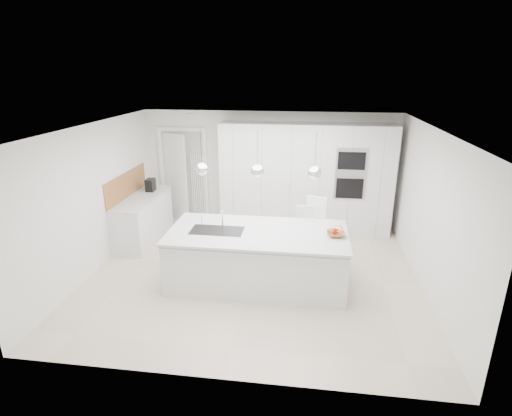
# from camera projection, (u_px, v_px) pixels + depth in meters

# --- Properties ---
(floor) EXTENTS (5.50, 5.50, 0.00)m
(floor) POSITION_uv_depth(u_px,v_px,m) (254.00, 274.00, 6.88)
(floor) COLOR beige
(floor) RESTS_ON ground
(wall_back) EXTENTS (5.50, 0.00, 5.50)m
(wall_back) POSITION_uv_depth(u_px,v_px,m) (269.00, 169.00, 8.80)
(wall_back) COLOR white
(wall_back) RESTS_ON ground
(wall_left) EXTENTS (0.00, 5.00, 5.00)m
(wall_left) POSITION_uv_depth(u_px,v_px,m) (94.00, 198.00, 6.81)
(wall_left) COLOR white
(wall_left) RESTS_ON ground
(ceiling) EXTENTS (5.50, 5.50, 0.00)m
(ceiling) POSITION_uv_depth(u_px,v_px,m) (253.00, 128.00, 6.05)
(ceiling) COLOR white
(ceiling) RESTS_ON wall_back
(tall_cabinets) EXTENTS (3.60, 0.60, 2.30)m
(tall_cabinets) POSITION_uv_depth(u_px,v_px,m) (305.00, 178.00, 8.46)
(tall_cabinets) COLOR silver
(tall_cabinets) RESTS_ON floor
(oven_stack) EXTENTS (0.62, 0.04, 1.05)m
(oven_stack) POSITION_uv_depth(u_px,v_px,m) (351.00, 174.00, 7.99)
(oven_stack) COLOR #A5A5A8
(oven_stack) RESTS_ON tall_cabinets
(doorway_frame) EXTENTS (1.11, 0.08, 2.13)m
(doorway_frame) POSITION_uv_depth(u_px,v_px,m) (184.00, 176.00, 9.10)
(doorway_frame) COLOR white
(doorway_frame) RESTS_ON floor
(hallway_door) EXTENTS (0.76, 0.38, 2.00)m
(hallway_door) POSITION_uv_depth(u_px,v_px,m) (173.00, 177.00, 9.09)
(hallway_door) COLOR white
(hallway_door) RESTS_ON floor
(radiator) EXTENTS (0.32, 0.04, 1.40)m
(radiator) POSITION_uv_depth(u_px,v_px,m) (198.00, 184.00, 9.11)
(radiator) COLOR white
(radiator) RESTS_ON floor
(left_base_cabinets) EXTENTS (0.60, 1.80, 0.86)m
(left_base_cabinets) POSITION_uv_depth(u_px,v_px,m) (143.00, 219.00, 8.17)
(left_base_cabinets) COLOR silver
(left_base_cabinets) RESTS_ON floor
(left_worktop) EXTENTS (0.62, 1.82, 0.04)m
(left_worktop) POSITION_uv_depth(u_px,v_px,m) (141.00, 198.00, 8.02)
(left_worktop) COLOR silver
(left_worktop) RESTS_ON left_base_cabinets
(oak_backsplash) EXTENTS (0.02, 1.80, 0.50)m
(oak_backsplash) POSITION_uv_depth(u_px,v_px,m) (126.00, 185.00, 7.97)
(oak_backsplash) COLOR #AD6C39
(oak_backsplash) RESTS_ON wall_left
(island_base) EXTENTS (2.80, 1.20, 0.86)m
(island_base) POSITION_uv_depth(u_px,v_px,m) (257.00, 259.00, 6.44)
(island_base) COLOR silver
(island_base) RESTS_ON floor
(island_worktop) EXTENTS (2.84, 1.40, 0.04)m
(island_worktop) POSITION_uv_depth(u_px,v_px,m) (258.00, 233.00, 6.34)
(island_worktop) COLOR silver
(island_worktop) RESTS_ON island_base
(island_sink) EXTENTS (0.84, 0.44, 0.18)m
(island_sink) POSITION_uv_depth(u_px,v_px,m) (217.00, 235.00, 6.40)
(island_sink) COLOR #3F3F42
(island_sink) RESTS_ON island_worktop
(island_tap) EXTENTS (0.02, 0.02, 0.30)m
(island_tap) POSITION_uv_depth(u_px,v_px,m) (222.00, 218.00, 6.50)
(island_tap) COLOR white
(island_tap) RESTS_ON island_worktop
(pendant_left) EXTENTS (0.20, 0.20, 0.20)m
(pendant_left) POSITION_uv_depth(u_px,v_px,m) (202.00, 169.00, 6.07)
(pendant_left) COLOR white
(pendant_left) RESTS_ON ceiling
(pendant_mid) EXTENTS (0.20, 0.20, 0.20)m
(pendant_mid) POSITION_uv_depth(u_px,v_px,m) (257.00, 171.00, 5.96)
(pendant_mid) COLOR white
(pendant_mid) RESTS_ON ceiling
(pendant_right) EXTENTS (0.20, 0.20, 0.20)m
(pendant_right) POSITION_uv_depth(u_px,v_px,m) (315.00, 173.00, 5.85)
(pendant_right) COLOR white
(pendant_right) RESTS_ON ceiling
(fruit_bowl) EXTENTS (0.29, 0.29, 0.07)m
(fruit_bowl) POSITION_uv_depth(u_px,v_px,m) (336.00, 234.00, 6.15)
(fruit_bowl) COLOR #AD6C39
(fruit_bowl) RESTS_ON island_worktop
(espresso_machine) EXTENTS (0.16, 0.25, 0.26)m
(espresso_machine) POSITION_uv_depth(u_px,v_px,m) (150.00, 185.00, 8.40)
(espresso_machine) COLOR black
(espresso_machine) RESTS_ON left_worktop
(bar_stool_left) EXTENTS (0.42, 0.53, 1.03)m
(bar_stool_left) POSITION_uv_depth(u_px,v_px,m) (303.00, 235.00, 7.17)
(bar_stool_left) COLOR white
(bar_stool_left) RESTS_ON floor
(bar_stool_right) EXTENTS (0.55, 0.65, 1.20)m
(bar_stool_right) POSITION_uv_depth(u_px,v_px,m) (316.00, 232.00, 7.11)
(bar_stool_right) COLOR white
(bar_stool_right) RESTS_ON floor
(apple_a) EXTENTS (0.08, 0.08, 0.08)m
(apple_a) POSITION_uv_depth(u_px,v_px,m) (335.00, 231.00, 6.17)
(apple_a) COLOR #AB1500
(apple_a) RESTS_ON fruit_bowl
(apple_b) EXTENTS (0.07, 0.07, 0.07)m
(apple_b) POSITION_uv_depth(u_px,v_px,m) (336.00, 231.00, 6.18)
(apple_b) COLOR #AB1500
(apple_b) RESTS_ON fruit_bowl
(apple_c) EXTENTS (0.07, 0.07, 0.07)m
(apple_c) POSITION_uv_depth(u_px,v_px,m) (335.00, 232.00, 6.13)
(apple_c) COLOR #AB1500
(apple_c) RESTS_ON fruit_bowl
(banana_bunch) EXTENTS (0.25, 0.18, 0.22)m
(banana_bunch) POSITION_uv_depth(u_px,v_px,m) (336.00, 228.00, 6.14)
(banana_bunch) COLOR yellow
(banana_bunch) RESTS_ON fruit_bowl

